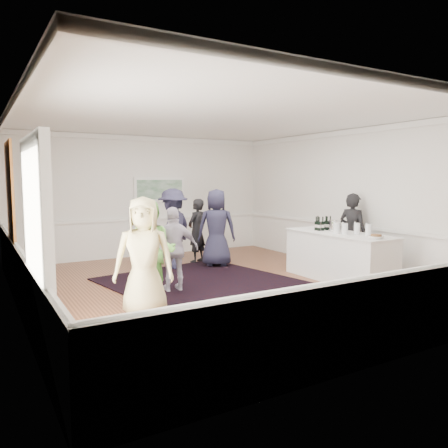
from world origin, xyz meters
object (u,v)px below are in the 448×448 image
serving_table (339,256)px  guest_dark_a (173,229)px  guest_tan (144,258)px  guest_green (152,252)px  bartender (352,233)px  guest_dark_b (197,231)px  guest_navy (217,228)px  nut_bowl (376,237)px  guest_lilac (174,249)px  ice_bucket (335,226)px

serving_table → guest_dark_a: (-2.47, 2.78, 0.43)m
guest_tan → guest_green: guest_tan is taller
guest_green → bartender: bearing=36.5°
guest_dark_b → serving_table: bearing=87.9°
serving_table → guest_dark_b: (-1.67, 3.17, 0.30)m
guest_navy → nut_bowl: (1.42, -3.48, 0.10)m
guest_navy → guest_dark_b: bearing=-45.8°
serving_table → guest_tan: bearing=-175.8°
guest_dark_a → guest_navy: bearing=129.6°
bartender → guest_green: bearing=76.7°
serving_table → guest_green: bearing=174.7°
guest_green → nut_bowl: size_ratio=6.43×
serving_table → guest_dark_a: size_ratio=1.30×
guest_lilac → guest_dark_a: bearing=-104.0°
guest_tan → guest_dark_b: 4.37m
bartender → guest_dark_b: (-2.45, 2.77, -0.09)m
guest_green → guest_dark_b: 3.59m
nut_bowl → guest_dark_a: bearing=122.6°
guest_lilac → guest_dark_b: size_ratio=0.99×
guest_green → ice_bucket: size_ratio=6.62×
guest_dark_a → guest_navy: (0.99, -0.28, -0.01)m
guest_dark_b → nut_bowl: guest_dark_b is taller
guest_green → guest_dark_b: bearing=87.5°
guest_tan → nut_bowl: guest_tan is taller
guest_lilac → guest_tan: bearing=58.9°
ice_bucket → nut_bowl: (-0.12, -1.18, -0.08)m
guest_dark_a → guest_navy: 1.03m
guest_tan → guest_lilac: bearing=76.0°
guest_tan → bartender: bearing=34.2°
ice_bucket → nut_bowl: bearing=-95.8°
guest_tan → guest_green: bearing=86.8°
serving_table → guest_dark_a: 3.75m
bartender → guest_dark_b: bearing=27.8°
bartender → guest_lilac: (-4.06, 0.49, -0.10)m
serving_table → guest_green: guest_green is taller
ice_bucket → nut_bowl: size_ratio=0.97×
nut_bowl → bartender: bearing=58.4°
bartender → guest_tan: bearing=84.4°
serving_table → guest_tan: size_ratio=1.33×
guest_green → nut_bowl: 4.08m
serving_table → guest_tan: guest_tan is taller
guest_tan → guest_dark_a: size_ratio=0.98×
guest_green → guest_navy: (2.43, 2.14, 0.06)m
serving_table → nut_bowl: 1.11m
bartender → guest_green: size_ratio=1.02×
bartender → guest_dark_a: size_ratio=0.95×
ice_bucket → guest_lilac: bearing=168.6°
guest_dark_b → bartender: bearing=101.6°
guest_green → guest_dark_a: size_ratio=0.93×
guest_green → guest_lilac: size_ratio=1.10×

